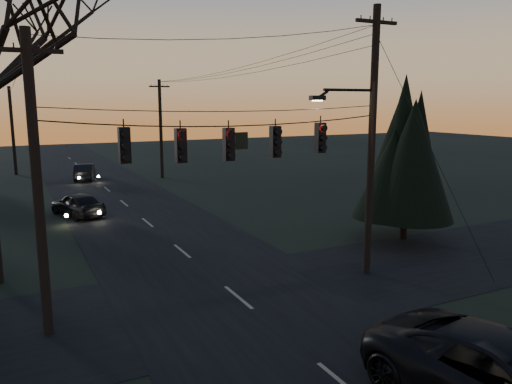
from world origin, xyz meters
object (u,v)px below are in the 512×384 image
utility_pole_far_r (162,178)px  sedan_oncoming_b (85,172)px  evergreen_right (407,149)px  suv_near (512,382)px  sedan_oncoming_a (78,205)px  utility_pole_left (49,334)px  utility_pole_right (366,273)px  utility_pole_far_l (16,175)px

utility_pole_far_r → sedan_oncoming_b: utility_pole_far_r is taller
evergreen_right → sedan_oncoming_b: (-11.08, 26.49, -3.68)m
suv_near → evergreen_right: bearing=46.4°
sedan_oncoming_b → sedan_oncoming_a: bearing=93.1°
utility_pole_left → evergreen_right: bearing=10.9°
utility_pole_right → sedan_oncoming_b: bearing=102.0°
evergreen_right → utility_pole_far_r: bearing=100.9°
utility_pole_right → suv_near: utility_pole_right is taller
utility_pole_far_l → evergreen_right: bearing=-63.6°
utility_pole_far_r → sedan_oncoming_a: bearing=-124.6°
utility_pole_right → suv_near: size_ratio=1.60×
evergreen_right → suv_near: 14.65m
utility_pole_far_r → evergreen_right: 25.68m
utility_pole_right → utility_pole_left: 11.50m
utility_pole_right → utility_pole_left: utility_pole_right is taller
utility_pole_far_l → evergreen_right: 36.93m
sedan_oncoming_b → utility_pole_right: bearing=114.6°
suv_near → utility_pole_right: bearing=60.2°
evergreen_right → sedan_oncoming_b: bearing=112.7°
utility_pole_far_r → utility_pole_left: bearing=-112.3°
suv_near → sedan_oncoming_b: (-3.07, 38.25, -0.17)m
sedan_oncoming_a → sedan_oncoming_b: 14.43m
utility_pole_left → utility_pole_far_r: same height
utility_pole_far_r → utility_pole_right: bearing=-90.0°
utility_pole_left → sedan_oncoming_a: utility_pole_left is taller
utility_pole_far_r → utility_pole_far_l: bearing=145.2°
utility_pole_far_r → sedan_oncoming_a: (-8.70, -12.59, 0.70)m
utility_pole_right → utility_pole_far_r: size_ratio=1.18×
evergreen_right → utility_pole_left: bearing=-169.1°
evergreen_right → suv_near: size_ratio=1.21×
evergreen_right → suv_near: evergreen_right is taller
utility_pole_left → suv_near: (8.27, -8.60, 0.87)m
utility_pole_left → sedan_oncoming_a: 15.68m
utility_pole_right → evergreen_right: 7.21m
utility_pole_right → utility_pole_far_l: size_ratio=1.25×
utility_pole_left → utility_pole_far_l: (0.00, 36.00, 0.00)m
utility_pole_far_r → suv_near: (-3.23, -36.60, 0.87)m
sedan_oncoming_b → utility_pole_left: bearing=92.7°
utility_pole_right → evergreen_right: (4.78, 3.15, 4.38)m
utility_pole_left → utility_pole_far_r: bearing=67.7°
utility_pole_far_l → sedan_oncoming_a: bearing=-82.3°
utility_pole_right → evergreen_right: evergreen_right is taller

